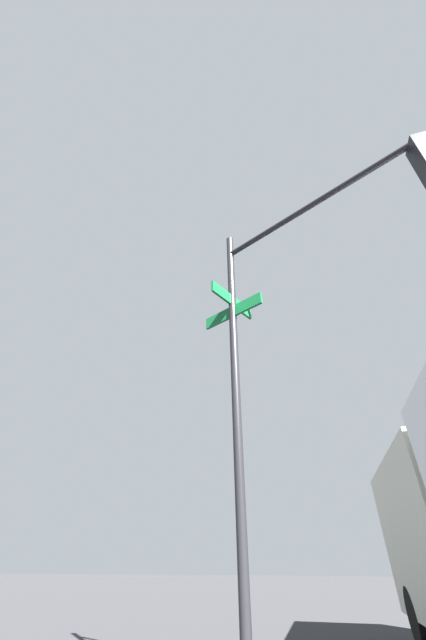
# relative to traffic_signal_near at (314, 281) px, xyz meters

# --- Properties ---
(traffic_signal_near) EXTENTS (1.99, 3.57, 6.33)m
(traffic_signal_near) POSITION_rel_traffic_signal_near_xyz_m (0.00, 0.00, 0.00)
(traffic_signal_near) COLOR black
(traffic_signal_near) RESTS_ON ground_plane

